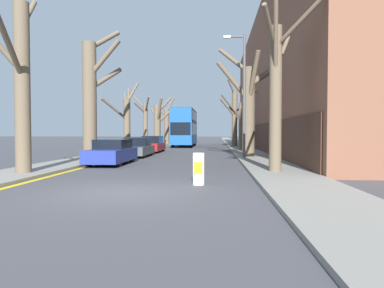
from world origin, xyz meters
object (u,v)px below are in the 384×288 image
(street_tree_right_0, at_px, (277,87))
(double_decker_bus, at_px, (185,126))
(street_tree_left_3, at_px, (145,123))
(street_tree_right_3, at_px, (235,116))
(street_tree_left_0, at_px, (21,83))
(street_tree_left_2, at_px, (126,121))
(street_tree_left_1, at_px, (91,97))
(street_tree_right_2, at_px, (241,122))
(parked_car_0, at_px, (112,152))
(parked_car_1, at_px, (138,148))
(traffic_bollard, at_px, (199,169))
(street_tree_left_4, at_px, (158,122))
(lamp_post, at_px, (243,90))
(street_tree_right_1, at_px, (249,103))
(street_tree_left_5, at_px, (167,124))
(parked_car_2, at_px, (152,145))

(street_tree_right_0, xyz_separation_m, double_decker_bus, (-6.46, 28.31, -0.98))
(street_tree_left_3, xyz_separation_m, street_tree_right_3, (9.86, 4.94, 0.90))
(street_tree_left_0, relative_size, street_tree_left_2, 1.22)
(street_tree_left_1, relative_size, street_tree_right_2, 1.36)
(parked_car_0, xyz_separation_m, parked_car_1, (0.00, 5.95, 0.00))
(street_tree_left_1, height_order, parked_car_0, street_tree_left_1)
(double_decker_bus, height_order, traffic_bollard, double_decker_bus)
(street_tree_left_4, xyz_separation_m, street_tree_right_2, (9.87, -10.88, -0.34))
(traffic_bollard, bearing_deg, street_tree_left_3, 105.77)
(street_tree_left_1, bearing_deg, lamp_post, 9.66)
(street_tree_left_2, bearing_deg, traffic_bollard, -68.02)
(street_tree_right_0, height_order, parked_car_0, street_tree_right_0)
(street_tree_left_0, bearing_deg, parked_car_0, 67.83)
(street_tree_left_1, height_order, double_decker_bus, street_tree_left_1)
(street_tree_right_1, distance_m, street_tree_right_3, 17.67)
(street_tree_left_4, distance_m, parked_car_1, 20.10)
(parked_car_0, bearing_deg, street_tree_right_3, 71.34)
(street_tree_left_1, height_order, street_tree_right_3, street_tree_left_1)
(street_tree_right_1, xyz_separation_m, street_tree_right_2, (0.11, 9.48, -0.97))
(street_tree_left_3, xyz_separation_m, lamp_post, (9.35, -14.36, 1.62))
(parked_car_1, bearing_deg, street_tree_left_3, 99.54)
(lamp_post, xyz_separation_m, traffic_bollard, (-2.23, -10.85, -3.90))
(street_tree_left_2, relative_size, street_tree_right_1, 0.76)
(parked_car_0, bearing_deg, street_tree_left_5, 93.37)
(street_tree_left_2, relative_size, traffic_bollard, 5.83)
(street_tree_right_2, relative_size, traffic_bollard, 5.89)
(street_tree_left_4, xyz_separation_m, street_tree_right_1, (9.76, -20.36, 0.63))
(street_tree_left_4, bearing_deg, street_tree_left_0, -90.29)
(street_tree_left_4, distance_m, traffic_bollard, 33.67)
(street_tree_left_2, relative_size, street_tree_right_2, 0.99)
(street_tree_left_4, relative_size, street_tree_right_0, 0.90)
(street_tree_right_0, bearing_deg, street_tree_left_2, 125.12)
(street_tree_right_1, xyz_separation_m, traffic_bollard, (-2.77, -12.48, -3.23))
(double_decker_bus, height_order, parked_car_0, double_decker_bus)
(street_tree_left_4, bearing_deg, street_tree_left_1, -90.09)
(street_tree_left_5, xyz_separation_m, parked_car_1, (1.99, -27.72, -2.47))
(street_tree_left_3, relative_size, traffic_bollard, 5.78)
(lamp_post, bearing_deg, street_tree_right_1, 71.77)
(street_tree_left_5, bearing_deg, street_tree_right_1, -70.82)
(street_tree_left_0, distance_m, street_tree_right_1, 14.48)
(street_tree_left_2, bearing_deg, street_tree_right_3, 52.14)
(street_tree_left_4, relative_size, lamp_post, 0.83)
(street_tree_right_1, bearing_deg, double_decker_bus, 108.05)
(street_tree_left_3, height_order, street_tree_right_1, street_tree_right_1)
(street_tree_right_0, relative_size, parked_car_0, 1.62)
(street_tree_left_1, xyz_separation_m, parked_car_2, (1.96, 9.35, -3.24))
(street_tree_left_2, height_order, lamp_post, lamp_post)
(street_tree_right_3, relative_size, parked_car_2, 1.78)
(street_tree_left_3, xyz_separation_m, parked_car_2, (2.06, -6.59, -2.14))
(street_tree_right_0, bearing_deg, parked_car_2, 117.65)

